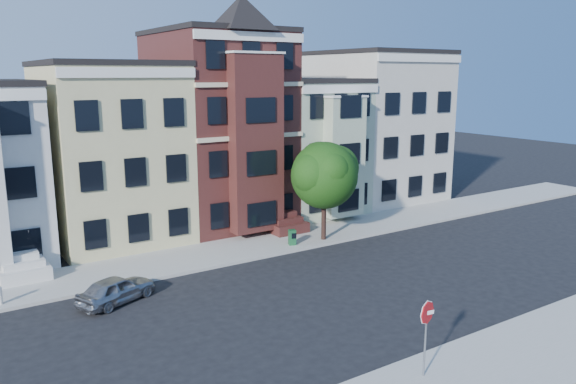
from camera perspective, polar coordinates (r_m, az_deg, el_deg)
ground at (r=26.23m, az=7.52°, el=-9.63°), size 120.00×120.00×0.00m
far_sidewalk at (r=32.32m, az=-1.78°, el=-5.21°), size 60.00×4.00×0.15m
near_sidewalk at (r=21.36m, az=22.15°, el=-15.46°), size 60.00×4.00×0.15m
house_yellow at (r=34.41m, az=-17.66°, el=3.69°), size 7.00×9.00×10.00m
house_brown at (r=36.77m, az=-7.17°, el=6.22°), size 7.00×9.00×12.00m
house_green at (r=40.20m, az=1.26°, el=4.64°), size 6.00×9.00×9.00m
house_cream at (r=44.41m, az=8.78°, el=6.49°), size 8.00×9.00×11.00m
street_tree at (r=32.03m, az=3.71°, el=1.24°), size 7.36×7.36×7.04m
parked_car at (r=25.32m, az=-17.03°, el=-9.43°), size 3.76×2.64×1.19m
newspaper_box at (r=31.64m, az=0.42°, el=-4.62°), size 0.48×0.46×0.87m
fire_hydrant at (r=26.67m, az=-27.22°, el=-9.46°), size 0.29×0.29×0.63m
stop_sign at (r=18.68m, az=13.80°, el=-13.81°), size 0.80×0.22×2.87m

